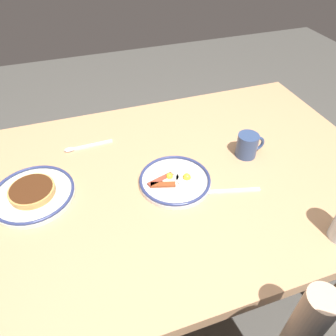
{
  "coord_description": "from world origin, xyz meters",
  "views": [
    {
      "loc": [
        0.32,
        0.76,
        1.5
      ],
      "look_at": [
        0.06,
        -0.01,
        0.77
      ],
      "focal_mm": 34.13,
      "sensor_mm": 36.0,
      "label": 1
    }
  ],
  "objects_px": {
    "plate_center_pancakes": "(33,194)",
    "fork_near": "(230,191)",
    "plate_near_main": "(175,180)",
    "coffee_mug": "(248,145)",
    "tea_spoon": "(82,147)"
  },
  "relations": [
    {
      "from": "plate_near_main",
      "to": "plate_center_pancakes",
      "type": "relative_size",
      "value": 0.92
    },
    {
      "from": "plate_near_main",
      "to": "plate_center_pancakes",
      "type": "xyz_separation_m",
      "value": [
        0.45,
        -0.09,
        0.0
      ]
    },
    {
      "from": "plate_near_main",
      "to": "tea_spoon",
      "type": "relative_size",
      "value": 1.31
    },
    {
      "from": "plate_center_pancakes",
      "to": "fork_near",
      "type": "height_order",
      "value": "plate_center_pancakes"
    },
    {
      "from": "plate_near_main",
      "to": "tea_spoon",
      "type": "height_order",
      "value": "plate_near_main"
    },
    {
      "from": "plate_near_main",
      "to": "coffee_mug",
      "type": "height_order",
      "value": "coffee_mug"
    },
    {
      "from": "fork_near",
      "to": "plate_center_pancakes",
      "type": "bearing_deg",
      "value": -16.58
    },
    {
      "from": "tea_spoon",
      "to": "coffee_mug",
      "type": "bearing_deg",
      "value": 157.52
    },
    {
      "from": "coffee_mug",
      "to": "fork_near",
      "type": "xyz_separation_m",
      "value": [
        0.14,
        0.15,
        -0.04
      ]
    },
    {
      "from": "tea_spoon",
      "to": "fork_near",
      "type": "bearing_deg",
      "value": 137.83
    },
    {
      "from": "plate_near_main",
      "to": "fork_near",
      "type": "bearing_deg",
      "value": 148.74
    },
    {
      "from": "plate_center_pancakes",
      "to": "fork_near",
      "type": "relative_size",
      "value": 1.35
    },
    {
      "from": "plate_center_pancakes",
      "to": "plate_near_main",
      "type": "bearing_deg",
      "value": 169.25
    },
    {
      "from": "coffee_mug",
      "to": "tea_spoon",
      "type": "distance_m",
      "value": 0.63
    },
    {
      "from": "plate_center_pancakes",
      "to": "coffee_mug",
      "type": "distance_m",
      "value": 0.76
    }
  ]
}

